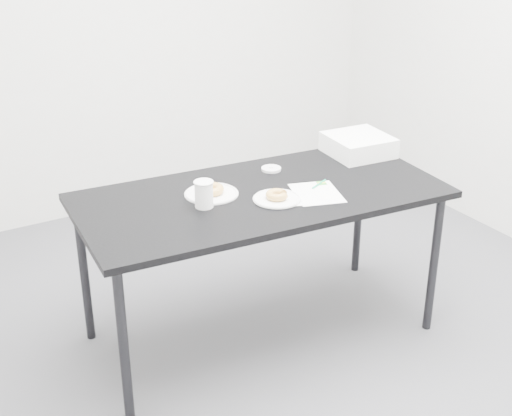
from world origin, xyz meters
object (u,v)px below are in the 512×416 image
donut_near (277,195)px  donut_far (211,189)px  pen (319,184)px  plate_near (277,199)px  plate_far (211,194)px  scorecard (317,193)px  coffee_cup (204,194)px  bakery_box (358,145)px  table (261,204)px

donut_near → donut_far: donut_far is taller
pen → plate_near: bearing=164.3°
plate_near → donut_far: size_ratio=1.87×
pen → donut_far: (-0.50, 0.16, 0.02)m
pen → plate_far: (-0.50, 0.16, -0.00)m
scorecard → donut_near: bearing=-170.6°
plate_near → coffee_cup: size_ratio=1.78×
donut_far → bakery_box: size_ratio=0.38×
coffee_cup → plate_far: bearing=49.4°
pen → plate_far: 0.52m
plate_near → bakery_box: bearing=22.8°
donut_near → plate_far: (-0.23, 0.21, -0.02)m
pen → coffee_cup: (-0.59, 0.06, 0.06)m
scorecard → plate_near: bearing=-170.6°
plate_near → scorecard: bearing=-8.2°
coffee_cup → bakery_box: (1.02, 0.19, -0.01)m
plate_near → bakery_box: 0.76m
pen → donut_near: 0.27m
donut_far → scorecard: bearing=-29.0°
table → coffee_cup: (-0.30, -0.01, 0.12)m
plate_near → bakery_box: (0.70, 0.29, 0.05)m
table → coffee_cup: coffee_cup is taller
scorecard → donut_far: (-0.43, 0.24, 0.03)m
pen → plate_near: pen is taller
donut_near → coffee_cup: bearing=162.1°
plate_near → bakery_box: size_ratio=0.72×
donut_near → coffee_cup: size_ratio=0.84×
donut_far → bakery_box: 0.93m
plate_far → coffee_cup: bearing=-130.6°
pen → donut_near: bearing=164.3°
donut_near → bakery_box: bearing=22.8°
scorecard → plate_near: size_ratio=1.20×
pen → bakery_box: size_ratio=0.40×
table → donut_near: size_ratio=17.14×
pen → coffee_cup: 0.59m
scorecard → bakery_box: bearing=50.6°
table → scorecard: scorecard is taller
scorecard → coffee_cup: bearing=-176.6°
table → plate_near: (0.02, -0.11, 0.07)m
pen → donut_near: donut_near is taller
donut_far → coffee_cup: bearing=-130.6°
scorecard → donut_near: (-0.20, 0.03, 0.03)m
plate_near → plate_far: bearing=137.5°
donut_near → bakery_box: (0.70, 0.29, 0.03)m
table → donut_near: donut_near is taller
scorecard → donut_far: size_ratio=2.25×
plate_near → coffee_cup: (-0.32, 0.10, 0.06)m
donut_near → coffee_cup: 0.34m
bakery_box → table: bearing=-161.1°
donut_far → coffee_cup: (-0.09, -0.11, 0.04)m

